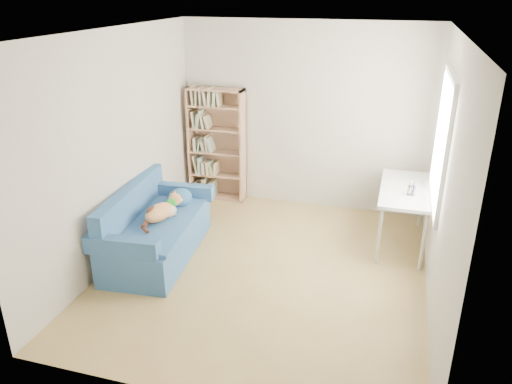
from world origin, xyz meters
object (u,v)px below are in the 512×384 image
Objects in this scene: desk at (405,193)px; pen_cup at (411,189)px; sofa at (155,230)px; bookshelf at (217,149)px.

pen_cup is (0.06, -0.19, 0.13)m from desk.
sofa is at bearing -158.86° from desk.
desk is at bearing -15.77° from bookshelf.
bookshelf is (0.11, 1.85, 0.45)m from sofa.
sofa is at bearing -93.43° from bookshelf.
bookshelf is at bearing 160.93° from pen_cup.
bookshelf is at bearing 81.39° from sofa.
pen_cup reaches higher than desk.
sofa reaches higher than desk.
bookshelf is 2.80m from desk.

